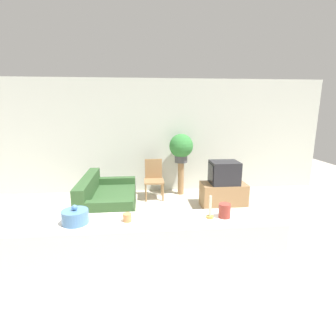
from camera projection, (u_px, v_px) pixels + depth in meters
ground_plane at (139, 274)px, 3.28m from camera, size 14.00×14.00×0.00m
wall_back at (139, 137)px, 6.30m from camera, size 9.00×0.06×2.70m
couch at (107, 203)px, 4.96m from camera, size 0.95×1.61×0.78m
tv_stand at (223, 195)px, 5.46m from camera, size 0.92×0.51×0.51m
television at (224, 173)px, 5.35m from camera, size 0.58×0.49×0.46m
wooden_chair at (154, 177)px, 6.00m from camera, size 0.44×0.44×0.88m
plant_stand at (181, 178)px, 6.25m from camera, size 0.14×0.14×0.78m
potted_plant at (181, 147)px, 6.08m from camera, size 0.55×0.55×0.67m
foreground_counter at (137, 270)px, 2.52m from camera, size 2.73×0.44×1.03m
decorative_bowl at (75, 217)px, 2.34m from camera, size 0.23×0.23×0.18m
candle_jar at (127, 217)px, 2.39m from camera, size 0.08×0.08×0.07m
candlestick at (210, 211)px, 2.45m from camera, size 0.07×0.07×0.22m
coffee_tin at (225, 211)px, 2.47m from camera, size 0.11×0.11×0.13m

